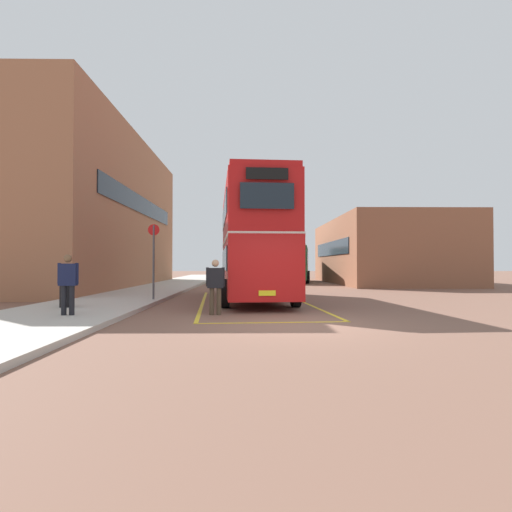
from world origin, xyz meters
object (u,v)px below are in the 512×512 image
(double_decker_bus, at_px, (253,240))
(pedestrian_boarding, at_px, (215,283))
(litter_bin, at_px, (67,292))
(pedestrian_waiting_near, at_px, (68,280))
(bus_stop_sign, at_px, (154,254))
(single_deck_bus, at_px, (293,263))

(double_decker_bus, relative_size, pedestrian_boarding, 6.18)
(double_decker_bus, xyz_separation_m, litter_bin, (-5.99, -4.25, -1.89))
(pedestrian_waiting_near, xyz_separation_m, bus_stop_sign, (1.14, 5.27, 0.81))
(double_decker_bus, bearing_deg, bus_stop_sign, -163.46)
(single_deck_bus, bearing_deg, pedestrian_waiting_near, -109.31)
(double_decker_bus, distance_m, litter_bin, 7.58)
(pedestrian_boarding, bearing_deg, bus_stop_sign, 123.79)
(pedestrian_boarding, distance_m, pedestrian_waiting_near, 4.05)
(litter_bin, relative_size, bus_stop_sign, 0.33)
(pedestrian_boarding, bearing_deg, pedestrian_waiting_near, -162.90)
(pedestrian_boarding, bearing_deg, double_decker_bus, 77.36)
(double_decker_bus, xyz_separation_m, pedestrian_waiting_near, (-5.05, -6.43, -1.43))
(single_deck_bus, distance_m, litter_bin, 24.23)
(single_deck_bus, xyz_separation_m, litter_bin, (-9.50, -22.27, -1.01))
(double_decker_bus, height_order, single_deck_bus, double_decker_bus)
(double_decker_bus, xyz_separation_m, pedestrian_boarding, (-1.17, -5.24, -1.57))
(double_decker_bus, distance_m, pedestrian_waiting_near, 8.30)
(single_deck_bus, bearing_deg, litter_bin, -113.12)
(single_deck_bus, bearing_deg, pedestrian_boarding, -101.41)
(single_deck_bus, xyz_separation_m, pedestrian_boarding, (-4.69, -23.25, -0.69))
(pedestrian_waiting_near, distance_m, litter_bin, 2.41)
(pedestrian_waiting_near, relative_size, bus_stop_sign, 0.56)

